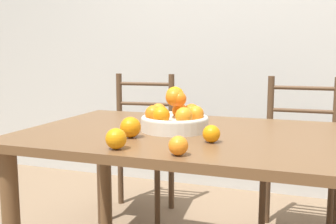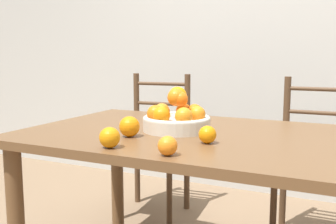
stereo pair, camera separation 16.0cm
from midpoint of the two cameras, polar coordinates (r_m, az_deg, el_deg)
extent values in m
cube|color=beige|center=(3.11, 16.72, 12.07)|extent=(8.00, 0.06, 2.60)
cube|color=brown|center=(1.65, 7.73, -3.69)|extent=(1.51, 0.93, 0.03)
cylinder|color=brown|center=(2.36, -5.43, -9.43)|extent=(0.07, 0.07, 0.72)
cylinder|color=beige|center=(1.69, 3.98, -1.87)|extent=(0.29, 0.29, 0.05)
torus|color=beige|center=(1.68, 3.99, -0.99)|extent=(0.29, 0.29, 0.02)
sphere|color=orange|center=(1.66, 7.06, -0.32)|extent=(0.07, 0.07, 0.07)
sphere|color=orange|center=(1.73, 6.54, 0.00)|extent=(0.07, 0.07, 0.07)
sphere|color=orange|center=(1.77, 4.85, 0.16)|extent=(0.07, 0.07, 0.07)
sphere|color=orange|center=(1.74, 1.73, 0.06)|extent=(0.07, 0.07, 0.07)
sphere|color=orange|center=(1.68, 0.89, -0.25)|extent=(0.07, 0.07, 0.07)
sphere|color=orange|center=(1.61, 1.89, -0.48)|extent=(0.07, 0.07, 0.07)
sphere|color=orange|center=(1.60, 5.18, -0.62)|extent=(0.07, 0.07, 0.07)
sphere|color=orange|center=(1.66, 4.66, 1.89)|extent=(0.06, 0.06, 0.06)
sphere|color=orange|center=(1.70, 4.10, 2.34)|extent=(0.08, 0.08, 0.08)
sphere|color=orange|center=(1.67, 3.94, 2.12)|extent=(0.08, 0.08, 0.08)
sphere|color=orange|center=(1.46, 8.89, -3.29)|extent=(0.07, 0.07, 0.07)
sphere|color=orange|center=(1.56, -2.70, -2.15)|extent=(0.08, 0.08, 0.08)
sphere|color=orange|center=(1.38, -5.20, -3.74)|extent=(0.07, 0.07, 0.07)
sphere|color=orange|center=(1.27, 3.55, -4.95)|extent=(0.06, 0.06, 0.06)
cylinder|color=#513823|center=(2.60, -6.05, -10.86)|extent=(0.04, 0.04, 0.45)
cylinder|color=#513823|center=(2.46, 2.10, -11.91)|extent=(0.04, 0.04, 0.45)
cylinder|color=#513823|center=(2.85, -2.93, -3.94)|extent=(0.04, 0.04, 0.95)
cylinder|color=#513823|center=(2.72, 4.47, -4.51)|extent=(0.04, 0.04, 0.95)
cube|color=#513823|center=(2.62, -0.63, -5.13)|extent=(0.46, 0.44, 0.04)
cylinder|color=#513823|center=(2.76, 0.69, -1.67)|extent=(0.38, 0.06, 0.02)
cylinder|color=#513823|center=(2.73, 0.70, 1.20)|extent=(0.38, 0.06, 0.02)
cylinder|color=#513823|center=(2.72, 0.70, 4.11)|extent=(0.38, 0.06, 0.02)
cylinder|color=#513823|center=(2.28, 17.03, -13.92)|extent=(0.04, 0.04, 0.45)
cylinder|color=#513823|center=(2.55, 18.33, -5.78)|extent=(0.04, 0.04, 0.95)
cube|color=#513823|center=(2.37, 22.46, -7.20)|extent=(0.43, 0.41, 0.04)
cylinder|color=#513823|center=(2.51, 22.78, -3.28)|extent=(0.38, 0.03, 0.02)
cylinder|color=#513823|center=(2.49, 22.95, -0.14)|extent=(0.38, 0.03, 0.02)
cylinder|color=#513823|center=(2.48, 23.13, 3.04)|extent=(0.38, 0.03, 0.02)
camera|label=1|loc=(0.08, -87.14, 0.41)|focal=42.00mm
camera|label=2|loc=(0.08, 92.86, -0.41)|focal=42.00mm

